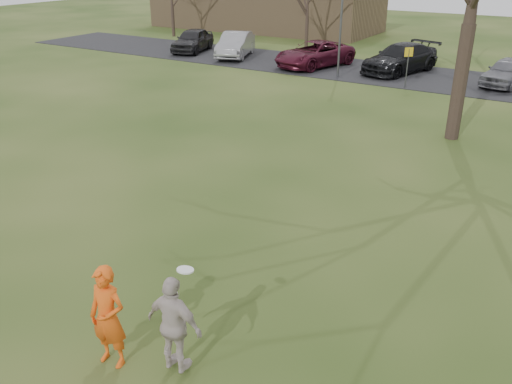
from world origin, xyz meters
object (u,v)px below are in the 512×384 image
lamp_post (342,3)px  car_0 (193,40)px  car_3 (400,58)px  catching_play (175,325)px  car_4 (508,72)px  player_defender (108,317)px  car_2 (315,54)px  building (265,6)px  car_1 (236,45)px

lamp_post → car_0: bearing=168.8°
car_3 → catching_play: catching_play is taller
car_4 → lamp_post: bearing=-150.3°
player_defender → car_2: size_ratio=0.35×
car_0 → lamp_post: 12.66m
car_4 → catching_play: (-1.30, -25.53, 0.24)m
catching_play → building: (-21.04, 38.22, 0.94)m
car_2 → catching_play: (9.50, -24.77, 0.21)m
car_4 → catching_play: catching_play is taller
player_defender → car_0: (-17.95, 25.48, -0.13)m
car_0 → building: 13.32m
player_defender → car_4: (2.43, 25.91, -0.20)m
building → player_defender: bearing=-62.7°
car_3 → car_4: bearing=13.4°
player_defender → car_0: size_ratio=0.42×
player_defender → car_4: 26.02m
car_3 → catching_play: size_ratio=2.77×
car_0 → car_2: (9.58, -0.33, -0.03)m
car_3 → lamp_post: 5.07m
player_defender → catching_play: (1.12, 0.38, 0.05)m
car_4 → building: building is taller
car_2 → building: bearing=146.8°
player_defender → catching_play: catching_play is taller
player_defender → car_0: 31.17m
car_4 → car_0: bearing=-167.7°
car_4 → car_3: bearing=-171.8°
lamp_post → building: bearing=132.1°
car_0 → car_3: car_3 is taller
catching_play → player_defender: bearing=-161.3°
car_1 → building: building is taller
car_0 → car_3: (14.56, 0.72, 0.02)m
car_2 → car_4: 10.83m
car_3 → catching_play: 26.21m
car_0 → building: bearing=82.4°
car_2 → lamp_post: (2.46, -2.04, 3.18)m
car_3 → car_4: 5.83m
car_3 → car_4: car_3 is taller
player_defender → building: size_ratio=0.09×
player_defender → car_1: (-14.26, 25.33, -0.12)m
car_3 → catching_play: (4.52, -25.82, 0.16)m
building → lamp_post: (14.00, -15.50, 2.04)m
car_4 → player_defender: bearing=-84.2°
car_2 → lamp_post: 4.51m
car_1 → catching_play: 29.31m
car_4 → catching_play: 25.56m
car_0 → car_1: 3.70m
building → car_3: bearing=-36.9°
player_defender → car_2: player_defender is taller
car_0 → player_defender: bearing=-70.9°
building → lamp_post: 20.99m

